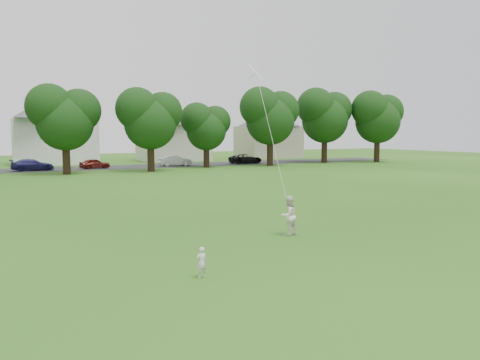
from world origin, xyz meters
TOP-DOWN VIEW (x-y plane):
  - ground at (0.00, 0.00)m, footprint 160.00×160.00m
  - street at (0.00, 42.00)m, footprint 90.00×7.00m
  - toddler at (-2.17, -0.89)m, footprint 0.34×0.25m
  - older_boy at (2.90, 2.48)m, footprint 0.85×0.72m
  - kite at (2.98, 3.89)m, footprint 1.10×1.96m
  - tree_row at (2.10, 35.89)m, footprint 81.87×9.19m
  - parked_cars at (-3.09, 41.00)m, footprint 56.39×2.32m
  - house_row at (0.60, 52.00)m, footprint 76.42×14.27m

SIDE VIEW (x-z plane):
  - ground at x=0.00m, z-range 0.00..0.00m
  - street at x=0.00m, z-range 0.00..0.01m
  - toddler at x=-2.17m, z-range 0.00..0.86m
  - parked_cars at x=-3.09m, z-range -0.02..1.25m
  - older_boy at x=2.90m, z-range 0.00..1.53m
  - kite at x=2.98m, z-range 0.75..6.87m
  - house_row at x=0.60m, z-range -0.24..10.24m
  - tree_row at x=2.10m, z-range 0.69..12.12m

